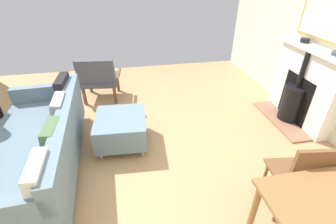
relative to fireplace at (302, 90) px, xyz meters
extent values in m
cube|color=tan|center=(2.60, 0.11, -0.50)|extent=(5.60, 5.59, 0.01)
cube|color=#93664C|center=(0.23, 0.00, -0.48)|extent=(0.32, 1.10, 0.03)
cube|color=white|center=(-0.03, 0.00, 0.04)|extent=(0.20, 1.16, 1.07)
cube|color=black|center=(0.05, 0.00, -0.13)|extent=(0.06, 0.58, 0.68)
cylinder|color=black|center=(0.09, 0.00, -0.21)|extent=(0.32, 0.32, 0.51)
cylinder|color=black|center=(0.09, 0.00, 0.05)|extent=(0.34, 0.34, 0.02)
cylinder|color=black|center=(0.09, 0.00, 0.32)|extent=(0.07, 0.07, 0.51)
cube|color=white|center=(-0.01, 0.00, 0.60)|extent=(0.25, 1.24, 0.05)
cylinder|color=black|center=(-0.01, -0.25, 0.65)|extent=(0.12, 0.12, 0.05)
torus|color=black|center=(-0.01, -0.25, 0.67)|extent=(0.12, 0.12, 0.01)
cylinder|color=#B2B2B7|center=(3.99, -0.46, -0.45)|extent=(0.04, 0.04, 0.10)
cylinder|color=#B2B2B7|center=(3.26, -0.50, -0.45)|extent=(0.04, 0.04, 0.10)
cube|color=slate|center=(3.58, 0.41, -0.25)|extent=(1.02, 2.13, 0.31)
cube|color=slate|center=(3.18, 0.39, 0.07)|extent=(0.25, 2.09, 0.32)
cube|color=slate|center=(3.63, -0.58, 0.01)|extent=(0.87, 0.17, 0.21)
cube|color=black|center=(3.32, -0.38, 0.10)|extent=(0.12, 0.42, 0.42)
cube|color=#99999E|center=(3.29, 0.13, 0.08)|extent=(0.17, 0.38, 0.39)
cube|color=#4C6B47|center=(3.27, 0.64, 0.07)|extent=(0.16, 0.36, 0.36)
cube|color=beige|center=(3.24, 1.20, 0.08)|extent=(0.16, 0.39, 0.40)
cylinder|color=#B2B2B7|center=(2.85, -0.18, -0.45)|extent=(0.03, 0.03, 0.09)
cylinder|color=#B2B2B7|center=(2.88, 0.36, -0.45)|extent=(0.03, 0.03, 0.09)
cylinder|color=#B2B2B7|center=(2.34, -0.15, -0.45)|extent=(0.03, 0.03, 0.09)
cylinder|color=#B2B2B7|center=(2.38, 0.39, -0.45)|extent=(0.03, 0.03, 0.09)
cube|color=slate|center=(2.61, 0.10, -0.25)|extent=(0.67, 0.71, 0.32)
cube|color=brown|center=(2.65, -1.48, -0.34)|extent=(0.05, 0.05, 0.33)
cube|color=brown|center=(3.16, -1.54, -0.34)|extent=(0.05, 0.05, 0.33)
cube|color=brown|center=(2.71, -1.01, -0.34)|extent=(0.05, 0.05, 0.33)
cube|color=brown|center=(3.21, -1.07, -0.34)|extent=(0.05, 0.05, 0.33)
cube|color=#4C4C56|center=(2.93, -1.28, -0.15)|extent=(0.66, 0.62, 0.08)
cube|color=#4C4C56|center=(2.96, -1.03, 0.09)|extent=(0.61, 0.21, 0.42)
cube|color=brown|center=(2.62, -1.24, -0.06)|extent=(0.10, 0.53, 0.04)
cube|color=brown|center=(3.25, -1.31, -0.06)|extent=(0.10, 0.53, 0.04)
cube|color=black|center=(4.21, -0.42, -0.13)|extent=(0.04, 0.04, 0.73)
cylinder|color=olive|center=(1.61, 1.65, -0.15)|extent=(0.05, 0.05, 0.70)
cylinder|color=brown|center=(0.90, 1.24, -0.29)|extent=(0.04, 0.04, 0.43)
cylinder|color=brown|center=(1.22, 1.20, -0.29)|extent=(0.04, 0.04, 0.43)
cylinder|color=brown|center=(0.94, 1.56, -0.29)|extent=(0.04, 0.04, 0.43)
cylinder|color=brown|center=(1.26, 1.52, -0.29)|extent=(0.04, 0.04, 0.43)
cube|color=brown|center=(1.08, 1.38, -0.06)|extent=(0.45, 0.45, 0.02)
cube|color=brown|center=(1.10, 1.55, 0.15)|extent=(0.36, 0.08, 0.41)
camera|label=1|loc=(2.47, 2.66, 1.53)|focal=25.20mm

